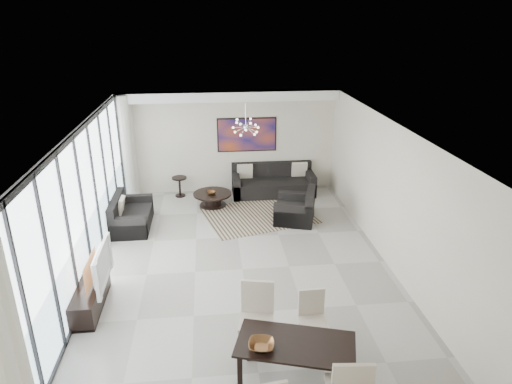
{
  "coord_description": "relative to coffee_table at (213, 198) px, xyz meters",
  "views": [
    {
      "loc": [
        -0.59,
        -8.03,
        4.87
      ],
      "look_at": [
        0.39,
        1.08,
        1.25
      ],
      "focal_mm": 32.0,
      "sensor_mm": 36.0,
      "label": 1
    }
  ],
  "objects": [
    {
      "name": "rug",
      "position": [
        1.16,
        -0.77,
        -0.2
      ],
      "size": [
        3.07,
        2.64,
        0.01
      ],
      "primitive_type": "cube",
      "rotation": [
        0.0,
        0.0,
        0.27
      ],
      "color": "black",
      "rests_on": "floor"
    },
    {
      "name": "soffit",
      "position": [
        0.54,
        0.93,
        2.57
      ],
      "size": [
        5.98,
        0.4,
        0.26
      ],
      "primitive_type": "cube",
      "color": "white",
      "rests_on": "room_shell"
    },
    {
      "name": "dining_chair_ne",
      "position": [
        1.45,
        -5.63,
        0.31
      ],
      "size": [
        0.42,
        0.42,
        0.89
      ],
      "color": "#BBAD9B",
      "rests_on": "floor"
    },
    {
      "name": "coffee_table",
      "position": [
        0.0,
        0.0,
        0.0
      ],
      "size": [
        1.03,
        1.03,
        0.36
      ],
      "color": "black",
      "rests_on": "floor"
    },
    {
      "name": "side_table",
      "position": [
        -0.9,
        0.78,
        0.18
      ],
      "size": [
        0.41,
        0.41,
        0.57
      ],
      "color": "black",
      "rests_on": "floor"
    },
    {
      "name": "television",
      "position": [
        -2.06,
        -4.3,
        0.59
      ],
      "size": [
        0.17,
        1.2,
        0.69
      ],
      "primitive_type": "imported",
      "rotation": [
        0.0,
        0.0,
        1.58
      ],
      "color": "gray",
      "rests_on": "tv_console"
    },
    {
      "name": "painting",
      "position": [
        1.04,
        1.1,
        1.45
      ],
      "size": [
        1.68,
        0.04,
        0.98
      ],
      "primitive_type": "cube",
      "color": "#AD4118",
      "rests_on": "room_shell"
    },
    {
      "name": "sofa_main",
      "position": [
        1.75,
        0.71,
        0.08
      ],
      "size": [
        2.32,
        0.95,
        0.84
      ],
      "color": "black",
      "rests_on": "floor"
    },
    {
      "name": "armchair",
      "position": [
        2.06,
        -1.19,
        0.08
      ],
      "size": [
        1.18,
        1.21,
        0.83
      ],
      "color": "black",
      "rests_on": "floor"
    },
    {
      "name": "loveseat",
      "position": [
        -2.01,
        -1.1,
        0.06
      ],
      "size": [
        0.86,
        1.53,
        0.76
      ],
      "color": "black",
      "rests_on": "floor"
    },
    {
      "name": "room_shell",
      "position": [
        1.0,
        -3.37,
        1.25
      ],
      "size": [
        6.0,
        9.0,
        2.9
      ],
      "color": "#A8A39B",
      "rests_on": "ground"
    },
    {
      "name": "bowl_dining",
      "position": [
        0.55,
        -6.51,
        0.51
      ],
      "size": [
        0.41,
        0.41,
        0.09
      ],
      "primitive_type": "imported",
      "rotation": [
        0.0,
        0.0,
        -0.17
      ],
      "color": "brown",
      "rests_on": "dining_table"
    },
    {
      "name": "dining_table",
      "position": [
        1.02,
        -6.47,
        0.38
      ],
      "size": [
        1.77,
        1.24,
        0.67
      ],
      "color": "black",
      "rests_on": "floor"
    },
    {
      "name": "dining_chair_nw",
      "position": [
        0.58,
        -5.64,
        0.43
      ],
      "size": [
        0.59,
        0.59,
        1.1
      ],
      "color": "#BBAD9B",
      "rests_on": "floor"
    },
    {
      "name": "chandelier",
      "position": [
        0.84,
        -0.87,
        2.15
      ],
      "size": [
        0.66,
        0.66,
        0.71
      ],
      "color": "silver",
      "rests_on": "room_shell"
    },
    {
      "name": "window_wall",
      "position": [
        -2.32,
        -3.37,
        1.26
      ],
      "size": [
        0.37,
        8.95,
        2.9
      ],
      "color": "white",
      "rests_on": "floor"
    },
    {
      "name": "tv_console",
      "position": [
        -2.22,
        -4.35,
        0.02
      ],
      "size": [
        0.4,
        1.43,
        0.45
      ],
      "primitive_type": "cube",
      "color": "black",
      "rests_on": "floor"
    },
    {
      "name": "bowl_coffee",
      "position": [
        -0.03,
        -0.07,
        0.2
      ],
      "size": [
        0.29,
        0.29,
        0.08
      ],
      "primitive_type": "imported",
      "rotation": [
        0.0,
        0.0,
        0.12
      ],
      "color": "brown",
      "rests_on": "coffee_table"
    }
  ]
}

